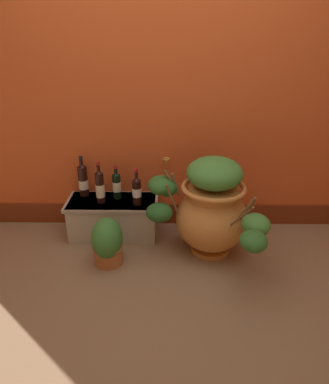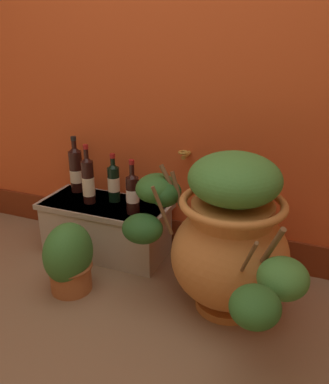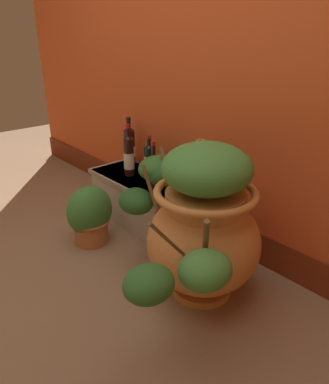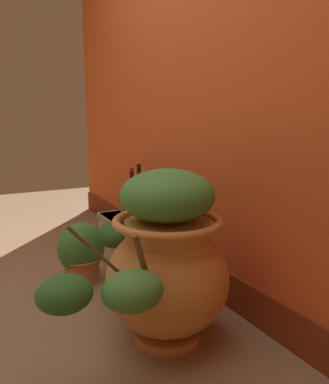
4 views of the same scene
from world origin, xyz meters
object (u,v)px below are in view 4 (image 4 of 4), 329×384
Objects in this scene: wine_bottle_right at (150,204)px; potted_shrub at (82,253)px; wine_bottle_back at (132,199)px; wine_bottle_left at (147,211)px; wine_bottle_middle at (139,192)px; terracotta_urn at (163,258)px.

wine_bottle_right is 0.77× the size of potted_shrub.
wine_bottle_right is 0.14m from wine_bottle_back.
wine_bottle_left is 0.49m from wine_bottle_middle.
terracotta_urn is 2.49× the size of wine_bottle_back.
terracotta_urn is 1.09m from wine_bottle_middle.
terracotta_urn is 2.32× the size of potted_shrub.
potted_shrub is (-0.20, -0.35, -0.26)m from wine_bottle_left.
wine_bottle_right is 0.83× the size of wine_bottle_back.
wine_bottle_left is (-0.57, 0.19, 0.06)m from terracotta_urn.
wine_bottle_middle is (-1.03, 0.35, 0.08)m from terracotta_urn.
wine_bottle_back is (-0.87, 0.23, 0.08)m from terracotta_urn.
potted_shrub is (-0.02, -0.46, -0.26)m from wine_bottle_right.
potted_shrub is at bearing -62.33° from wine_bottle_middle.
wine_bottle_left is at bearing -6.55° from wine_bottle_back.
wine_bottle_middle reaches higher than wine_bottle_left.
wine_bottle_middle reaches higher than wine_bottle_right.
wine_bottle_middle is at bearing 117.67° from potted_shrub.
wine_bottle_back reaches higher than potted_shrub.
wine_bottle_left is 0.88× the size of wine_bottle_middle.
terracotta_urn is at bearing -18.92° from wine_bottle_middle.
wine_bottle_middle is 0.93× the size of potted_shrub.
wine_bottle_right is at bearing 148.09° from wine_bottle_left.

